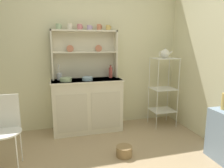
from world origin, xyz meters
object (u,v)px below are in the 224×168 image
wire_chair (5,125)px  floor_basket (124,151)px  cup_sage_0 (58,27)px  utensil_jar (60,76)px  bakers_rack (163,85)px  hutch_shelf_unit (85,51)px  jam_bottle (111,72)px  porcelain_teapot (165,54)px  hutch_cabinet (87,105)px  bowl_mixing_large (66,80)px

wire_chair → floor_basket: (1.38, -0.15, -0.45)m
cup_sage_0 → utensil_jar: (-0.02, -0.04, -0.76)m
bakers_rack → wire_chair: 2.45m
hutch_shelf_unit → bakers_rack: (1.30, -0.29, -0.59)m
hutch_shelf_unit → wire_chair: 1.62m
jam_bottle → porcelain_teapot: size_ratio=0.92×
jam_bottle → porcelain_teapot: porcelain_teapot is taller
jam_bottle → utensil_jar: utensil_jar is taller
hutch_shelf_unit → wire_chair: bearing=-137.8°
hutch_shelf_unit → hutch_cabinet: bearing=-90.0°
floor_basket → porcelain_teapot: bearing=39.8°
hutch_shelf_unit → wire_chair: size_ratio=1.24×
porcelain_teapot → jam_bottle: bearing=166.6°
bowl_mixing_large → bakers_rack: bearing=-1.7°
cup_sage_0 → porcelain_teapot: (1.69, -0.25, -0.42)m
hutch_cabinet → bowl_mixing_large: bearing=-167.4°
hutch_cabinet → porcelain_teapot: size_ratio=4.81×
utensil_jar → porcelain_teapot: porcelain_teapot is taller
bowl_mixing_large → porcelain_teapot: (1.63, -0.05, 0.37)m
bakers_rack → floor_basket: size_ratio=5.81×
bakers_rack → wire_chair: (-2.35, -0.66, -0.20)m
hutch_shelf_unit → utensil_jar: 0.58m
bowl_mixing_large → cup_sage_0: bearing=108.8°
bakers_rack → bowl_mixing_large: bakers_rack is taller
bakers_rack → bowl_mixing_large: size_ratio=6.58×
floor_basket → jam_bottle: bearing=84.8°
hutch_cabinet → wire_chair: bearing=-143.2°
porcelain_teapot → wire_chair: bearing=-164.2°
hutch_cabinet → utensil_jar: utensil_jar is taller
floor_basket → utensil_jar: 1.51m
bakers_rack → porcelain_teapot: porcelain_teapot is taller
wire_chair → jam_bottle: jam_bottle is taller
floor_basket → cup_sage_0: size_ratio=2.20×
hutch_shelf_unit → bakers_rack: size_ratio=0.89×
hutch_cabinet → jam_bottle: bearing=11.7°
hutch_shelf_unit → porcelain_teapot: hutch_shelf_unit is taller
hutch_cabinet → jam_bottle: (0.42, 0.09, 0.51)m
jam_bottle → hutch_cabinet: bearing=-168.3°
hutch_cabinet → utensil_jar: 0.64m
hutch_cabinet → porcelain_teapot: 1.54m
porcelain_teapot → utensil_jar: bearing=173.3°
hutch_shelf_unit → porcelain_teapot: bearing=-12.5°
hutch_shelf_unit → porcelain_teapot: size_ratio=4.49×
hutch_shelf_unit → utensil_jar: hutch_shelf_unit is taller
hutch_shelf_unit → utensil_jar: (-0.42, -0.09, -0.39)m
bakers_rack → utensil_jar: bearing=173.3°
bakers_rack → floor_basket: bakers_rack is taller
floor_basket → hutch_cabinet: bearing=109.1°
bakers_rack → jam_bottle: bakers_rack is taller
bakers_rack → jam_bottle: 0.94m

